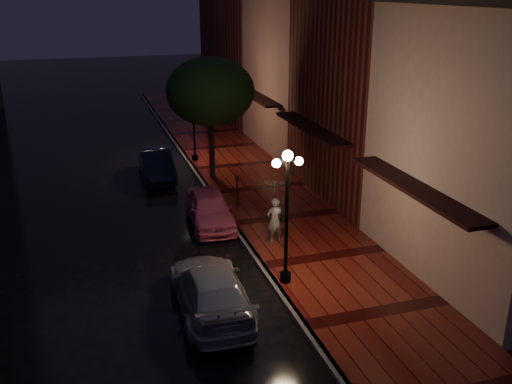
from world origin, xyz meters
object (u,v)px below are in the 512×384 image
object	(u,v)px
streetlamp_far	(193,115)
street_tree	(211,93)
pink_car	(210,209)
silver_car	(211,289)
parking_meter	(237,188)
woman_with_umbrella	(275,202)
navy_car	(156,164)
streetlamp_near	(287,210)

from	to	relation	value
streetlamp_far	street_tree	world-z (taller)	street_tree
street_tree	pink_car	bearing A→B (deg)	-104.59
silver_car	parking_meter	distance (m)	7.90
streetlamp_far	silver_car	world-z (taller)	streetlamp_far
pink_car	woman_with_umbrella	size ratio (longest dim) A/B	1.69
street_tree	navy_car	distance (m)	4.52
navy_car	street_tree	bearing A→B (deg)	-21.94
streetlamp_far	woman_with_umbrella	distance (m)	11.16
streetlamp_near	silver_car	xyz separation A→B (m)	(-2.59, -0.74, -1.90)
pink_car	woman_with_umbrella	xyz separation A→B (m)	(1.82, -2.60, 1.04)
navy_car	woman_with_umbrella	xyz separation A→B (m)	(2.97, -9.22, 1.02)
street_tree	silver_car	xyz separation A→B (m)	(-2.85, -11.73, -3.55)
pink_car	parking_meter	size ratio (longest dim) A/B	2.80
woman_with_umbrella	parking_meter	size ratio (longest dim) A/B	1.66
silver_car	parking_meter	size ratio (longest dim) A/B	3.35
streetlamp_near	street_tree	world-z (taller)	street_tree
streetlamp_near	navy_car	world-z (taller)	streetlamp_near
streetlamp_near	pink_car	distance (m)	5.94
streetlamp_near	streetlamp_far	size ratio (longest dim) A/B	1.00
streetlamp_near	parking_meter	distance (m)	6.80
street_tree	silver_car	distance (m)	12.58
street_tree	navy_car	bearing A→B (deg)	156.42
silver_car	woman_with_umbrella	world-z (taller)	woman_with_umbrella
pink_car	silver_car	size ratio (longest dim) A/B	0.84
woman_with_umbrella	streetlamp_near	bearing A→B (deg)	70.06
streetlamp_far	parking_meter	xyz separation A→B (m)	(0.29, -7.39, -1.58)
streetlamp_near	pink_car	world-z (taller)	streetlamp_near
parking_meter	street_tree	bearing A→B (deg)	76.28
streetlamp_far	woman_with_umbrella	size ratio (longest dim) A/B	1.81
navy_car	silver_car	bearing A→B (deg)	-89.54
street_tree	silver_car	size ratio (longest dim) A/B	1.21
streetlamp_far	pink_car	size ratio (longest dim) A/B	1.07
silver_car	woman_with_umbrella	distance (m)	4.97
pink_car	streetlamp_near	bearing A→B (deg)	-74.72
woman_with_umbrella	silver_car	bearing A→B (deg)	40.99
pink_car	streetlamp_far	bearing A→B (deg)	85.40
street_tree	woman_with_umbrella	distance (m)	8.49
street_tree	silver_car	bearing A→B (deg)	-103.63
streetlamp_near	navy_car	size ratio (longest dim) A/B	1.01
streetlamp_near	pink_car	bearing A→B (deg)	102.03
streetlamp_near	streetlamp_far	bearing A→B (deg)	90.00
navy_car	woman_with_umbrella	size ratio (longest dim) A/B	1.79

